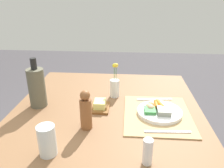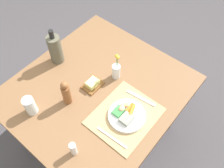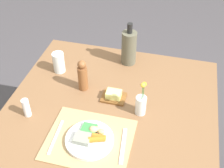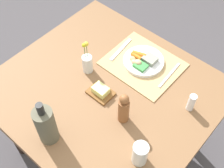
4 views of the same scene
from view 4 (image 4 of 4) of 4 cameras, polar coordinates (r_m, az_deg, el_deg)
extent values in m
plane|color=#464247|center=(2.22, -0.88, -12.10)|extent=(8.00, 8.00, 0.00)
cube|color=brown|center=(1.61, -1.19, -1.43)|extent=(1.10, 1.01, 0.05)
cylinder|color=black|center=(2.00, 16.68, -7.30)|extent=(0.07, 0.07, 0.68)
cylinder|color=black|center=(2.27, -2.63, 5.52)|extent=(0.07, 0.07, 0.68)
cylinder|color=black|center=(2.01, -18.59, -7.57)|extent=(0.07, 0.07, 0.68)
cube|color=tan|center=(1.70, 5.85, 3.78)|extent=(0.40, 0.34, 0.01)
cylinder|color=white|center=(1.70, 5.98, 4.34)|extent=(0.23, 0.23, 0.02)
cube|color=gray|center=(1.68, 7.16, 4.67)|extent=(0.07, 0.06, 0.02)
cylinder|color=orange|center=(1.70, 5.25, 5.54)|extent=(0.08, 0.05, 0.03)
cylinder|color=orange|center=(1.69, 4.60, 5.28)|extent=(0.06, 0.02, 0.02)
ellipsoid|color=#D5AE81|center=(1.66, 4.93, 4.10)|extent=(0.04, 0.04, 0.03)
ellipsoid|color=#D9B37F|center=(1.66, 4.21, 4.20)|extent=(0.04, 0.03, 0.02)
ellipsoid|color=#D9B66E|center=(1.67, 3.91, 4.78)|extent=(0.04, 0.03, 0.02)
cube|color=#3E9347|center=(1.65, 5.41, 3.44)|extent=(0.07, 0.06, 0.02)
cube|color=silver|center=(1.66, 10.79, 1.69)|extent=(0.02, 0.21, 0.00)
cube|color=silver|center=(1.76, 1.67, 6.56)|extent=(0.04, 0.21, 0.00)
cube|color=brown|center=(1.56, -2.06, -1.72)|extent=(0.13, 0.10, 0.01)
cube|color=#E6EC88|center=(1.54, -2.09, -1.20)|extent=(0.08, 0.06, 0.04)
cylinder|color=white|center=(1.53, 14.76, -3.39)|extent=(0.04, 0.04, 0.10)
cylinder|color=silver|center=(1.34, 5.32, -12.97)|extent=(0.07, 0.07, 0.13)
cylinder|color=silver|center=(1.36, 5.24, -13.40)|extent=(0.06, 0.06, 0.07)
cylinder|color=#5B5846|center=(1.38, -12.33, -7.67)|extent=(0.09, 0.09, 0.21)
cylinder|color=black|center=(1.26, -13.39, -4.61)|extent=(0.03, 0.03, 0.06)
cylinder|color=silver|center=(1.63, -4.66, 3.80)|extent=(0.06, 0.06, 0.11)
cylinder|color=#3F7233|center=(1.60, -4.65, 5.07)|extent=(0.00, 0.00, 0.20)
sphere|color=yellow|center=(1.53, -4.89, 7.53)|extent=(0.02, 0.02, 0.02)
cylinder|color=#3F7233|center=(1.60, -5.04, 4.89)|extent=(0.00, 0.00, 0.19)
sphere|color=gold|center=(1.53, -5.30, 7.31)|extent=(0.02, 0.02, 0.02)
cylinder|color=brown|center=(1.43, 2.20, -5.04)|extent=(0.05, 0.05, 0.15)
sphere|color=brown|center=(1.35, 2.32, -2.91)|extent=(0.05, 0.05, 0.05)
camera|label=1|loc=(1.13, 48.12, -8.13)|focal=35.79mm
camera|label=2|loc=(1.33, 55.86, 38.09)|focal=39.01mm
camera|label=3|loc=(1.99, 20.02, 46.05)|focal=46.98mm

